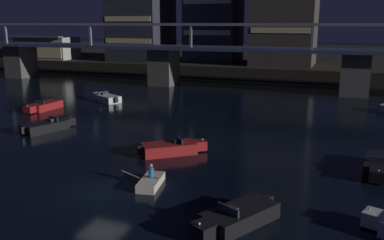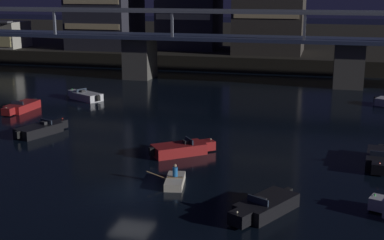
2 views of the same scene
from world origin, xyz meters
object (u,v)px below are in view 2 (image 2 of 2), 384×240
Objects in this scene: speedboat_mid_left at (181,149)px; speedboat_mid_center at (380,159)px; river_bridge at (239,50)px; speedboat_far_right at (85,96)px; speedboat_mid_right at (264,207)px; dinghy_with_paddler at (175,181)px; speedboat_far_left at (41,129)px; speedboat_near_right at (21,107)px.

speedboat_mid_center is at bearing 4.48° from speedboat_mid_left.
speedboat_mid_left is 0.89× the size of speedboat_mid_center.
river_bridge is 21.68m from speedboat_far_right.
speedboat_mid_right is 1.00× the size of speedboat_far_right.
speedboat_mid_center is 1.90× the size of dinghy_with_paddler.
river_bridge is at bearing 46.01° from speedboat_far_right.
speedboat_mid_left is 1.69× the size of dinghy_with_paddler.
river_bridge reaches higher than speedboat_far_right.
speedboat_mid_center is 12.43m from speedboat_mid_right.
speedboat_mid_center and speedboat_far_right have the same top height.
dinghy_with_paddler is at bearing 153.46° from speedboat_mid_right.
speedboat_mid_right is at bearing -78.64° from river_bridge.
speedboat_mid_center is (14.18, 1.11, 0.00)m from speedboat_mid_left.
speedboat_mid_center is 14.83m from dinghy_with_paddler.
speedboat_mid_center is at bearing 29.71° from dinghy_with_paddler.
speedboat_far_left is at bearing 177.36° from speedboat_mid_center.
dinghy_with_paddler reaches higher than speedboat_mid_left.
speedboat_mid_left is 22.88m from speedboat_far_right.
river_bridge reaches higher than speedboat_near_right.
speedboat_mid_right is (-6.89, -10.35, 0.00)m from speedboat_mid_center.
speedboat_mid_right is 23.46m from speedboat_far_left.
speedboat_near_right is 1.12× the size of speedboat_mid_left.
river_bridge is 17.07× the size of speedboat_near_right.
river_bridge is at bearing 116.19° from speedboat_mid_center.
speedboat_near_right is 7.78m from speedboat_far_right.
speedboat_far_right is at bearing 126.85° from dinghy_with_paddler.
speedboat_far_right is (-29.97, 15.45, 0.00)m from speedboat_mid_center.
dinghy_with_paddler is at bearing -78.23° from speedboat_mid_left.
speedboat_near_right and speedboat_mid_right have the same top height.
speedboat_mid_left and speedboat_mid_center have the same top height.
speedboat_mid_left is 14.23m from speedboat_mid_center.
speedboat_near_right and speedboat_mid_left have the same top height.
speedboat_far_right is (-23.09, 25.80, 0.00)m from speedboat_mid_right.
river_bridge reaches higher than dinghy_with_paddler.
river_bridge is 17.00× the size of speedboat_mid_center.
speedboat_far_left is (-12.13, -29.54, -3.82)m from river_bridge.
speedboat_mid_right is (8.26, -41.15, -3.82)m from river_bridge.
river_bridge is 18.17× the size of speedboat_far_right.
speedboat_near_right and speedboat_far_left have the same top height.
river_bridge reaches higher than speedboat_mid_left.
speedboat_far_right is 1.78× the size of dinghy_with_paddler.
speedboat_mid_center and speedboat_far_left have the same top height.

